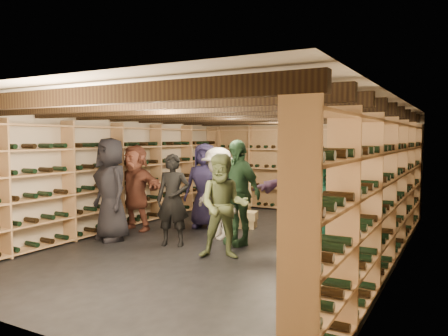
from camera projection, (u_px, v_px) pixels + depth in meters
ground at (230, 243)px, 7.66m from camera, size 8.00×8.00×0.00m
walls at (230, 175)px, 7.58m from camera, size 5.52×8.02×2.40m
ceiling at (230, 106)px, 7.49m from camera, size 5.50×8.00×0.01m
ceiling_joists at (230, 114)px, 7.50m from camera, size 5.40×7.12×0.18m
wine_rack_left at (118, 176)px, 8.83m from camera, size 0.32×7.50×2.15m
wine_rack_right at (385, 191)px, 6.34m from camera, size 0.32×7.50×2.15m
wine_rack_back at (302, 169)px, 10.93m from camera, size 4.70×0.30×2.15m
crate_stack_left at (238, 202)px, 9.60m from camera, size 0.52×0.36×0.85m
crate_stack_right at (244, 220)px, 8.96m from camera, size 0.56×0.43×0.34m
crate_loose at (334, 222)px, 9.12m from camera, size 0.53×0.39×0.17m
person_0 at (111, 189)px, 7.84m from camera, size 1.05×0.87×1.85m
person_1 at (173, 200)px, 7.44m from camera, size 0.67×0.55×1.58m
person_2 at (224, 206)px, 6.66m from camera, size 0.96×0.88×1.61m
person_4 at (318, 223)px, 5.48m from camera, size 0.99×0.65×1.56m
person_5 at (135, 187)px, 8.72m from camera, size 1.62×0.61×1.71m
person_6 at (205, 185)px, 8.98m from camera, size 0.95×0.74×1.74m
person_7 at (292, 192)px, 8.23m from camera, size 0.68×0.52×1.65m
person_8 at (316, 204)px, 6.90m from camera, size 0.87×0.73×1.61m
person_9 at (218, 193)px, 7.97m from camera, size 1.24×0.99×1.67m
person_10 at (237, 192)px, 7.53m from camera, size 1.15×0.82×1.81m
person_11 at (299, 193)px, 7.68m from camera, size 1.69×0.81×1.75m
person_12 at (356, 197)px, 7.83m from camera, size 0.82×0.58×1.59m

